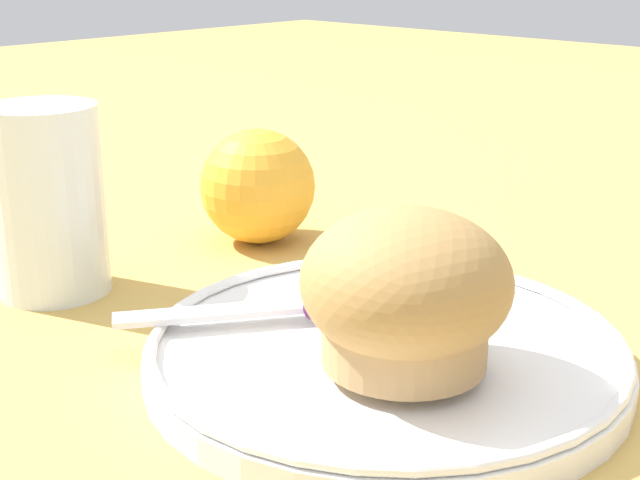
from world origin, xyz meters
name	(u,v)px	position (x,y,z in m)	size (l,w,h in m)	color
ground_plane	(356,372)	(0.00, 0.00, 0.00)	(3.00, 3.00, 0.00)	tan
plate	(385,352)	(0.01, -0.01, 0.01)	(0.24, 0.24, 0.02)	white
muffin	(406,293)	(-0.01, -0.03, 0.05)	(0.10, 0.10, 0.07)	tan
cream_ramekin	(407,278)	(0.06, 0.02, 0.03)	(0.05, 0.05, 0.02)	silver
berry_pair	(327,303)	(0.01, 0.03, 0.03)	(0.03, 0.01, 0.01)	#4C194C
butter_knife	(295,304)	(0.00, 0.05, 0.02)	(0.16, 0.12, 0.00)	silver
orange_fruit	(258,186)	(0.11, 0.19, 0.04)	(0.08, 0.08, 0.08)	#F4A82D
juice_glass	(48,201)	(-0.04, 0.21, 0.06)	(0.07, 0.07, 0.12)	silver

